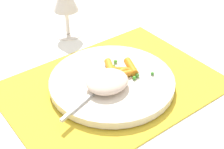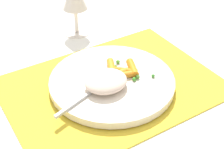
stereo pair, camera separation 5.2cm
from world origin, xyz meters
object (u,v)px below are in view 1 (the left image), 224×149
Objects in this scene: rice_mound at (107,81)px; fork at (104,84)px; plate at (112,81)px; carrot_portion at (121,70)px.

rice_mound is 0.01m from fork.
plate is 0.04m from rice_mound.
rice_mound reaches higher than fork.
fork is at bearing -162.35° from plate.
carrot_portion is at bearing 14.81° from fork.
plate is 0.03m from carrot_portion.
rice_mound is 1.12× the size of carrot_portion.
plate is at bearing -168.19° from carrot_portion.
carrot_portion reaches higher than plate.
fork is (-0.03, -0.01, 0.01)m from plate.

